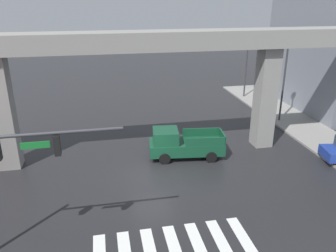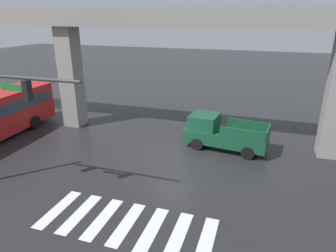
{
  "view_description": "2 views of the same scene",
  "coord_description": "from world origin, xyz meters",
  "px_view_note": "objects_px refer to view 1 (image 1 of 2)",
  "views": [
    {
      "loc": [
        -2.7,
        -18.47,
        10.56
      ],
      "look_at": [
        1.3,
        1.39,
        2.79
      ],
      "focal_mm": 36.38,
      "sensor_mm": 36.0,
      "label": 1
    },
    {
      "loc": [
        4.72,
        -15.5,
        8.03
      ],
      "look_at": [
        -0.1,
        -0.54,
        2.21
      ],
      "focal_mm": 32.25,
      "sensor_mm": 36.0,
      "label": 2
    }
  ],
  "objects_px": {
    "traffic_signal_mast": "(3,166)",
    "street_lamp_mid_block": "(285,71)",
    "street_lamp_far_north": "(247,56)",
    "pickup_truck": "(182,144)"
  },
  "relations": [
    {
      "from": "traffic_signal_mast",
      "to": "street_lamp_mid_block",
      "type": "distance_m",
      "value": 23.52
    },
    {
      "from": "traffic_signal_mast",
      "to": "street_lamp_far_north",
      "type": "distance_m",
      "value": 28.73
    },
    {
      "from": "pickup_truck",
      "to": "street_lamp_mid_block",
      "type": "relative_size",
      "value": 0.73
    },
    {
      "from": "traffic_signal_mast",
      "to": "street_lamp_mid_block",
      "type": "relative_size",
      "value": 0.9
    },
    {
      "from": "traffic_signal_mast",
      "to": "street_lamp_far_north",
      "type": "height_order",
      "value": "street_lamp_far_north"
    },
    {
      "from": "traffic_signal_mast",
      "to": "street_lamp_mid_block",
      "type": "xyz_separation_m",
      "value": [
        19.38,
        13.31,
        0.17
      ]
    },
    {
      "from": "pickup_truck",
      "to": "traffic_signal_mast",
      "type": "distance_m",
      "value": 12.65
    },
    {
      "from": "traffic_signal_mast",
      "to": "street_lamp_mid_block",
      "type": "height_order",
      "value": "street_lamp_mid_block"
    },
    {
      "from": "pickup_truck",
      "to": "traffic_signal_mast",
      "type": "xyz_separation_m",
      "value": [
        -9.15,
        -8.04,
        3.4
      ]
    },
    {
      "from": "pickup_truck",
      "to": "street_lamp_far_north",
      "type": "xyz_separation_m",
      "value": [
        10.23,
        13.16,
        3.57
      ]
    }
  ]
}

